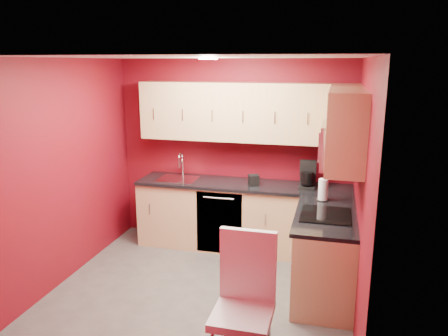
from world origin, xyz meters
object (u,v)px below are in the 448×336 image
at_px(microwave, 341,145).
at_px(napkin_holder, 254,180).
at_px(dining_chair, 242,308).
at_px(paper_towel, 323,190).
at_px(coffee_maker, 308,175).
at_px(sink, 178,176).

xyz_separation_m(microwave, napkin_holder, (-1.04, 0.93, -0.68)).
bearing_deg(dining_chair, napkin_holder, 98.74).
relative_size(napkin_holder, dining_chair, 0.12).
relative_size(paper_towel, dining_chair, 0.22).
distance_m(microwave, dining_chair, 1.90).
bearing_deg(paper_towel, napkin_holder, 154.37).
height_order(coffee_maker, dining_chair, coffee_maker).
distance_m(paper_towel, dining_chair, 2.03).
distance_m(microwave, coffee_maker, 1.20).
bearing_deg(microwave, napkin_holder, 138.17).
relative_size(microwave, sink, 1.46).
bearing_deg(coffee_maker, paper_towel, -67.66).
relative_size(sink, napkin_holder, 3.83).
bearing_deg(coffee_maker, sink, 177.97).
distance_m(coffee_maker, napkin_holder, 0.68).
relative_size(microwave, napkin_holder, 5.60).
xyz_separation_m(sink, paper_towel, (1.93, -0.49, 0.09)).
distance_m(sink, coffee_maker, 1.73).
height_order(sink, dining_chair, sink).
height_order(microwave, paper_towel, microwave).
bearing_deg(napkin_holder, paper_towel, -25.63).
bearing_deg(dining_chair, microwave, 63.69).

